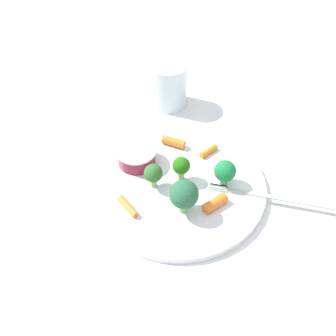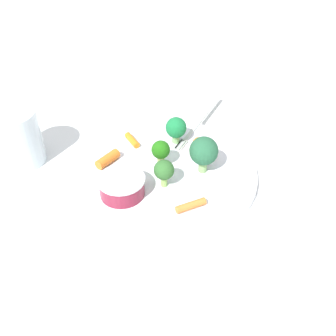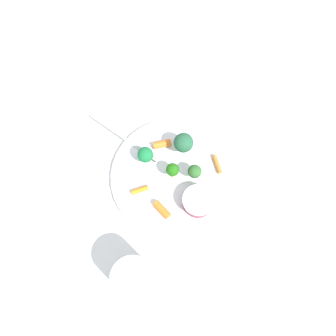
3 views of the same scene
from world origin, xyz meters
The scene contains 13 objects.
ground_plane centered at (0.00, 0.00, 0.00)m, with size 2.40×2.40×0.00m, color silver.
plate centered at (0.00, 0.00, 0.01)m, with size 0.29×0.29×0.01m, color white.
sauce_cup centered at (0.07, -0.03, 0.03)m, with size 0.07×0.07×0.03m.
broccoli_floret_0 centered at (-0.01, -0.01, 0.04)m, with size 0.03×0.03×0.04m.
broccoli_floret_1 centered at (0.03, 0.02, 0.04)m, with size 0.03×0.03×0.04m.
broccoli_floret_2 centered at (-0.07, -0.01, 0.04)m, with size 0.03×0.03×0.05m.
broccoli_floret_3 centered at (-0.02, 0.06, 0.05)m, with size 0.04×0.04×0.06m.
carrot_stick_0 centered at (-0.04, -0.07, 0.02)m, with size 0.01×0.01×0.04m, color orange.
carrot_stick_1 centered at (0.06, 0.07, 0.02)m, with size 0.01×0.01×0.04m, color orange.
carrot_stick_2 centered at (0.02, -0.08, 0.02)m, with size 0.02×0.02×0.04m, color orange.
carrot_stick_3 centered at (-0.06, 0.04, 0.02)m, with size 0.02×0.02×0.04m, color orange.
fork centered at (-0.15, 0.01, 0.01)m, with size 0.20×0.02×0.00m.
drinking_glass centered at (0.05, -0.22, 0.04)m, with size 0.08×0.08×0.09m, color silver.
Camera 2 is at (0.43, 0.18, 0.39)m, focal length 41.80 mm.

